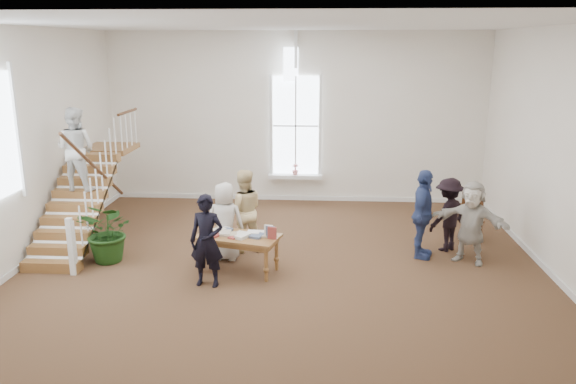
# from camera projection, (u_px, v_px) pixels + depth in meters

# --- Properties ---
(ground) EXTENTS (10.00, 10.00, 0.00)m
(ground) POSITION_uv_depth(u_px,v_px,m) (284.00, 260.00, 11.13)
(ground) COLOR #4F2F1F
(ground) RESTS_ON ground
(room_shell) EXTENTS (10.49, 10.00, 10.00)m
(room_shell) POSITION_uv_depth(u_px,v_px,m) (295.00, 186.00, 15.27)
(room_shell) COLOR silver
(room_shell) RESTS_ON ground
(staircase) EXTENTS (1.10, 4.10, 2.92)m
(staircase) POSITION_uv_depth(u_px,v_px,m) (79.00, 170.00, 11.71)
(staircase) COLOR brown
(staircase) RESTS_ON ground
(library_table) EXTENTS (1.66, 1.12, 0.78)m
(library_table) POSITION_uv_depth(u_px,v_px,m) (238.00, 239.00, 10.45)
(library_table) COLOR brown
(library_table) RESTS_ON ground
(police_officer) EXTENTS (0.65, 0.47, 1.66)m
(police_officer) POSITION_uv_depth(u_px,v_px,m) (207.00, 241.00, 9.79)
(police_officer) COLOR black
(police_officer) RESTS_ON ground
(elderly_woman) EXTENTS (0.80, 0.55, 1.57)m
(elderly_woman) POSITION_uv_depth(u_px,v_px,m) (225.00, 222.00, 11.00)
(elderly_woman) COLOR beige
(elderly_woman) RESTS_ON ground
(person_yellow) EXTENTS (0.97, 0.83, 1.72)m
(person_yellow) POSITION_uv_depth(u_px,v_px,m) (243.00, 211.00, 11.45)
(person_yellow) COLOR beige
(person_yellow) RESTS_ON ground
(woman_cluster_a) EXTENTS (0.73, 1.14, 1.80)m
(woman_cluster_a) POSITION_uv_depth(u_px,v_px,m) (423.00, 214.00, 11.08)
(woman_cluster_a) COLOR navy
(woman_cluster_a) RESTS_ON ground
(woman_cluster_b) EXTENTS (1.12, 1.08, 1.53)m
(woman_cluster_b) POSITION_uv_depth(u_px,v_px,m) (448.00, 215.00, 11.51)
(woman_cluster_b) COLOR black
(woman_cluster_b) RESTS_ON ground
(woman_cluster_c) EXTENTS (1.55, 1.19, 1.63)m
(woman_cluster_c) POSITION_uv_depth(u_px,v_px,m) (471.00, 222.00, 10.85)
(woman_cluster_c) COLOR beige
(woman_cluster_c) RESTS_ON ground
(floor_plant) EXTENTS (1.34, 1.24, 1.23)m
(floor_plant) POSITION_uv_depth(u_px,v_px,m) (109.00, 232.00, 10.93)
(floor_plant) COLOR #193C13
(floor_plant) RESTS_ON ground
(side_chair) EXTENTS (0.52, 0.52, 1.06)m
(side_chair) POSITION_uv_depth(u_px,v_px,m) (472.00, 213.00, 12.23)
(side_chair) COLOR #3E2311
(side_chair) RESTS_ON ground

